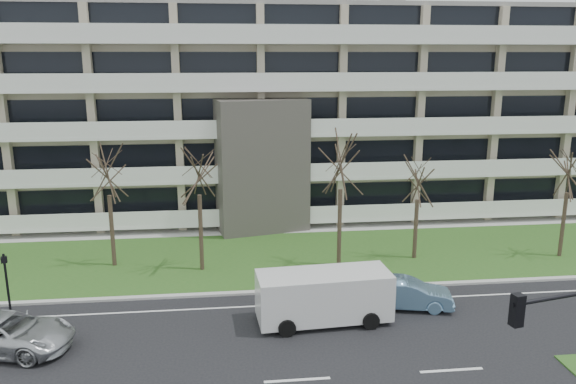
{
  "coord_description": "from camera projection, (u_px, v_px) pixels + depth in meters",
  "views": [
    {
      "loc": [
        -2.43,
        -18.52,
        11.83
      ],
      "look_at": [
        0.78,
        10.0,
        4.79
      ],
      "focal_mm": 35.0,
      "sensor_mm": 36.0,
      "label": 1
    }
  ],
  "objects": [
    {
      "name": "ground",
      "position": [
        297.0,
        380.0,
        20.96
      ],
      "size": [
        160.0,
        160.0,
        0.0
      ],
      "primitive_type": "plane",
      "color": "black",
      "rests_on": "ground"
    },
    {
      "name": "grass_verge",
      "position": [
        269.0,
        258.0,
        33.5
      ],
      "size": [
        90.0,
        10.0,
        0.06
      ],
      "primitive_type": "cube",
      "color": "#25531B",
      "rests_on": "ground"
    },
    {
      "name": "curb",
      "position": [
        277.0,
        291.0,
        28.66
      ],
      "size": [
        90.0,
        0.35,
        0.12
      ],
      "primitive_type": "cube",
      "color": "#B2B2AD",
      "rests_on": "ground"
    },
    {
      "name": "sidewalk",
      "position": [
        263.0,
        230.0,
        38.8
      ],
      "size": [
        90.0,
        2.0,
        0.08
      ],
      "primitive_type": "cube",
      "color": "#B2B2AD",
      "rests_on": "ground"
    },
    {
      "name": "lane_edge_line",
      "position": [
        280.0,
        305.0,
        27.23
      ],
      "size": [
        90.0,
        0.12,
        0.01
      ],
      "primitive_type": "cube",
      "color": "white",
      "rests_on": "ground"
    },
    {
      "name": "apartment_building",
      "position": [
        256.0,
        110.0,
        43.58
      ],
      "size": [
        60.5,
        15.1,
        18.75
      ],
      "color": "#B2A88A",
      "rests_on": "ground"
    },
    {
      "name": "silver_pickup",
      "position": [
        5.0,
        333.0,
        22.92
      ],
      "size": [
        5.96,
        3.71,
        1.54
      ],
      "primitive_type": "imported",
      "rotation": [
        0.0,
        0.0,
        1.35
      ],
      "color": "#B8BBC0",
      "rests_on": "ground"
    },
    {
      "name": "blue_sedan",
      "position": [
        407.0,
        294.0,
        26.83
      ],
      "size": [
        4.54,
        2.4,
        1.42
      ],
      "primitive_type": "imported",
      "rotation": [
        0.0,
        0.0,
        1.36
      ],
      "color": "#74A3CA",
      "rests_on": "ground"
    },
    {
      "name": "white_van",
      "position": [
        325.0,
        292.0,
        25.29
      ],
      "size": [
        6.15,
        2.8,
        2.33
      ],
      "rotation": [
        0.0,
        0.0,
        0.07
      ],
      "color": "silver",
      "rests_on": "ground"
    },
    {
      "name": "pedestrian_signal",
      "position": [
        6.0,
        275.0,
        26.27
      ],
      "size": [
        0.31,
        0.27,
        2.84
      ],
      "rotation": [
        0.0,
        0.0,
        0.26
      ],
      "color": "black",
      "rests_on": "ground"
    },
    {
      "name": "tree_2",
      "position": [
        107.0,
        167.0,
        30.9
      ],
      "size": [
        3.74,
        3.74,
        7.49
      ],
      "color": "#382B21",
      "rests_on": "ground"
    },
    {
      "name": "tree_3",
      "position": [
        198.0,
        164.0,
        30.2
      ],
      "size": [
        3.91,
        3.91,
        7.82
      ],
      "color": "#382B21",
      "rests_on": "ground"
    },
    {
      "name": "tree_4",
      "position": [
        341.0,
        158.0,
        30.82
      ],
      "size": [
        4.05,
        4.05,
        8.09
      ],
      "color": "#382B21",
      "rests_on": "ground"
    },
    {
      "name": "tree_5",
      "position": [
        419.0,
        176.0,
        32.28
      ],
      "size": [
        3.23,
        3.23,
        6.46
      ],
      "color": "#382B21",
      "rests_on": "ground"
    },
    {
      "name": "tree_6",
      "position": [
        570.0,
        167.0,
        32.47
      ],
      "size": [
        3.54,
        3.54,
        7.08
      ],
      "color": "#382B21",
      "rests_on": "ground"
    }
  ]
}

